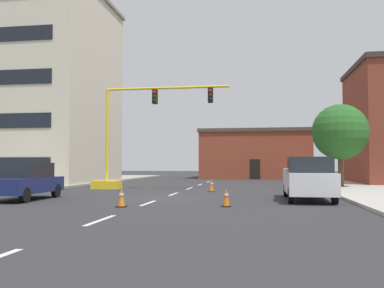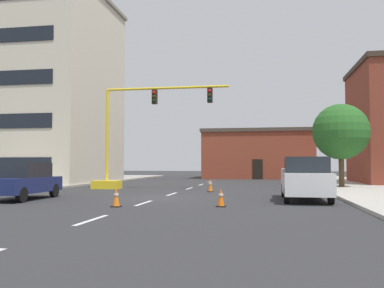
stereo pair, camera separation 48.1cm
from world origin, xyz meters
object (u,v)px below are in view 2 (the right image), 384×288
(sedan_navy_near_left, at_px, (23,181))
(traffic_cone_roadside_b, at_px, (116,197))
(traffic_cone_roadside_a, at_px, (210,185))
(tree_right_mid, at_px, (341,132))
(pickup_truck_white, at_px, (305,179))
(traffic_signal_gantry, at_px, (124,155))
(traffic_cone_roadside_c, at_px, (221,198))

(sedan_navy_near_left, bearing_deg, traffic_cone_roadside_b, -24.62)
(traffic_cone_roadside_a, bearing_deg, sedan_navy_near_left, -139.18)
(tree_right_mid, xyz_separation_m, sedan_navy_near_left, (-16.40, -11.57, -2.97))
(pickup_truck_white, bearing_deg, tree_right_mid, 71.31)
(pickup_truck_white, xyz_separation_m, traffic_cone_roadside_b, (-7.55, -4.31, -0.60))
(pickup_truck_white, bearing_deg, traffic_signal_gantry, 147.62)
(traffic_cone_roadside_b, bearing_deg, tree_right_mid, 52.41)
(traffic_signal_gantry, xyz_separation_m, tree_right_mid, (14.52, 2.69, 1.61))
(tree_right_mid, distance_m, pickup_truck_white, 10.74)
(traffic_cone_roadside_a, relative_size, traffic_cone_roadside_b, 1.02)
(tree_right_mid, xyz_separation_m, pickup_truck_white, (-3.31, -9.80, -2.89))
(traffic_cone_roadside_a, xyz_separation_m, traffic_cone_roadside_b, (-2.49, -9.48, -0.01))
(tree_right_mid, distance_m, sedan_navy_near_left, 20.29)
(tree_right_mid, xyz_separation_m, traffic_cone_roadside_c, (-6.84, -13.33, -3.50))
(traffic_signal_gantry, xyz_separation_m, sedan_navy_near_left, (-1.88, -8.88, -1.37))
(sedan_navy_near_left, height_order, traffic_cone_roadside_c, sedan_navy_near_left)
(pickup_truck_white, height_order, traffic_cone_roadside_a, pickup_truck_white)
(tree_right_mid, height_order, traffic_cone_roadside_b, tree_right_mid)
(traffic_signal_gantry, height_order, traffic_cone_roadside_c, traffic_signal_gantry)
(traffic_cone_roadside_a, height_order, traffic_cone_roadside_b, traffic_cone_roadside_a)
(pickup_truck_white, relative_size, traffic_cone_roadside_a, 6.96)
(tree_right_mid, bearing_deg, traffic_cone_roadside_b, -127.59)
(tree_right_mid, height_order, sedan_navy_near_left, tree_right_mid)
(pickup_truck_white, distance_m, sedan_navy_near_left, 13.20)
(sedan_navy_near_left, relative_size, traffic_cone_roadside_c, 6.21)
(traffic_cone_roadside_c, bearing_deg, traffic_cone_roadside_a, 99.93)
(traffic_cone_roadside_c, bearing_deg, pickup_truck_white, 45.08)
(sedan_navy_near_left, distance_m, traffic_cone_roadside_c, 9.73)
(pickup_truck_white, bearing_deg, traffic_cone_roadside_a, 134.36)
(pickup_truck_white, distance_m, traffic_cone_roadside_a, 7.25)
(traffic_cone_roadside_a, relative_size, traffic_cone_roadside_c, 1.06)
(tree_right_mid, height_order, traffic_cone_roadside_a, tree_right_mid)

